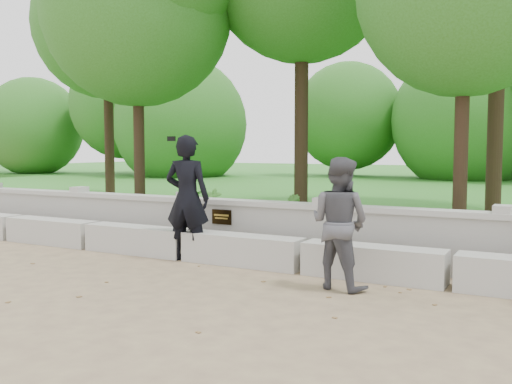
% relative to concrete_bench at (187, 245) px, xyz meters
% --- Properties ---
extents(ground, '(80.00, 80.00, 0.00)m').
position_rel_concrete_bench_xyz_m(ground, '(-0.00, -1.90, -0.22)').
color(ground, '#9B865F').
rests_on(ground, ground).
extents(lawn, '(40.00, 22.00, 0.25)m').
position_rel_concrete_bench_xyz_m(lawn, '(-0.00, 12.10, -0.10)').
color(lawn, '#24741D').
rests_on(lawn, ground).
extents(concrete_bench, '(11.90, 0.45, 0.45)m').
position_rel_concrete_bench_xyz_m(concrete_bench, '(0.00, 0.00, 0.00)').
color(concrete_bench, '#AFADA6').
rests_on(concrete_bench, ground).
extents(parapet_wall, '(12.50, 0.35, 0.90)m').
position_rel_concrete_bench_xyz_m(parapet_wall, '(0.00, 0.70, 0.24)').
color(parapet_wall, '#A5A39C').
rests_on(parapet_wall, ground).
extents(man_main, '(0.79, 0.71, 1.94)m').
position_rel_concrete_bench_xyz_m(man_main, '(0.09, -0.10, 0.75)').
color(man_main, black).
rests_on(man_main, ground).
extents(visitor_left, '(0.90, 0.77, 1.63)m').
position_rel_concrete_bench_xyz_m(visitor_left, '(2.77, -0.66, 0.59)').
color(visitor_left, '#49494E').
rests_on(visitor_left, ground).
extents(tree_far_left, '(4.37, 4.37, 7.68)m').
position_rel_concrete_bench_xyz_m(tree_far_left, '(-7.01, 5.89, 5.50)').
color(tree_far_left, '#382619').
rests_on(tree_far_left, lawn).
extents(shrub_a, '(0.40, 0.33, 0.66)m').
position_rel_concrete_bench_xyz_m(shrub_a, '(-1.18, 2.63, 0.35)').
color(shrub_a, '#376F25').
rests_on(shrub_a, lawn).
extents(shrub_b, '(0.45, 0.44, 0.63)m').
position_rel_concrete_bench_xyz_m(shrub_b, '(0.75, 2.32, 0.34)').
color(shrub_b, '#376F25').
rests_on(shrub_b, lawn).
extents(shrub_d, '(0.35, 0.38, 0.56)m').
position_rel_concrete_bench_xyz_m(shrub_d, '(-2.06, 3.37, 0.30)').
color(shrub_d, '#376F25').
rests_on(shrub_d, lawn).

